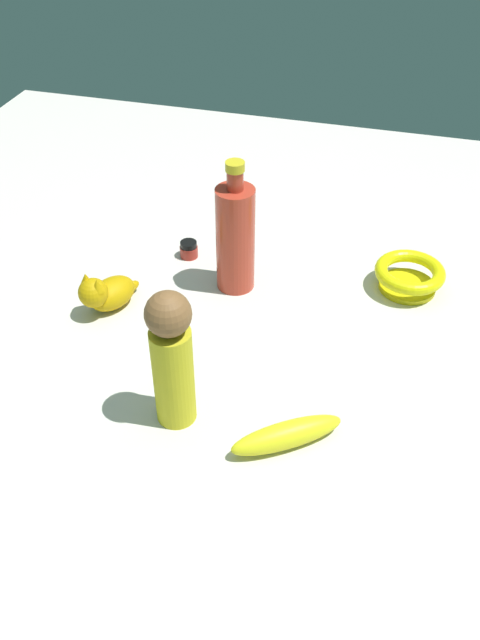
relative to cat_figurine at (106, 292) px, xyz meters
The scene contains 7 objects.
ground 0.28m from the cat_figurine, 83.45° to the left, with size 2.00×2.00×0.00m, color silver.
cat_figurine is the anchor object (origin of this frame).
bowl 0.60m from the cat_figurine, 111.69° to the left, with size 0.14×0.14×0.05m.
bottle_tall 0.27m from the cat_figurine, 122.77° to the left, with size 0.08×0.08×0.27m.
nail_polish_jar 0.23m from the cat_figurine, 156.22° to the left, with size 0.04×0.04×0.04m.
person_figure_adult 0.33m from the cat_figurine, 44.36° to the left, with size 0.07×0.07×0.25m.
banana 0.47m from the cat_figurine, 59.68° to the left, with size 0.18×0.04×0.04m, color yellow.
Camera 1 is at (0.87, 0.24, 0.82)m, focal length 37.53 mm.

